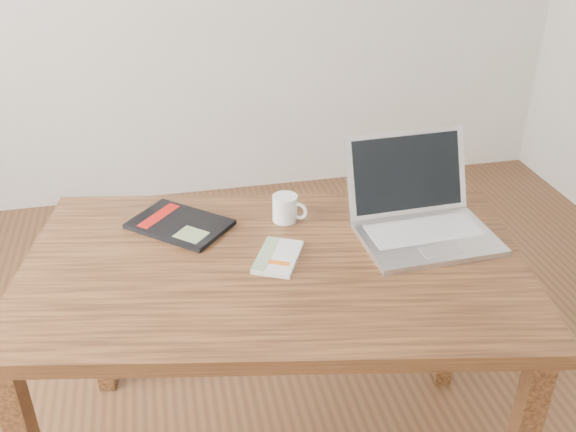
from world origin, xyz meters
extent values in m
cube|color=#4E2D17|center=(0.06, 0.11, 0.73)|extent=(1.45, 1.00, 0.04)
cube|color=#4E2D17|center=(-0.47, 0.54, 0.35)|extent=(0.07, 0.07, 0.71)
cube|color=#4E2D17|center=(0.72, 0.31, 0.35)|extent=(0.07, 0.07, 0.71)
cube|color=silver|center=(0.08, 0.12, 0.76)|extent=(0.17, 0.20, 0.01)
cube|color=white|center=(0.08, 0.12, 0.76)|extent=(0.17, 0.20, 0.01)
cube|color=gray|center=(0.05, 0.13, 0.76)|extent=(0.10, 0.16, 0.00)
cube|color=orange|center=(0.07, 0.08, 0.76)|extent=(0.06, 0.04, 0.00)
cube|color=black|center=(-0.17, 0.34, 0.76)|extent=(0.32, 0.32, 0.01)
cube|color=#AA120C|center=(-0.22, 0.40, 0.76)|extent=(0.13, 0.14, 0.00)
cube|color=#81995B|center=(-0.14, 0.27, 0.76)|extent=(0.11, 0.11, 0.00)
cube|color=silver|center=(0.50, 0.12, 0.76)|extent=(0.38, 0.27, 0.02)
cube|color=silver|center=(0.50, 0.15, 0.77)|extent=(0.32, 0.15, 0.00)
cube|color=#BCBCC1|center=(0.51, 0.04, 0.77)|extent=(0.11, 0.06, 0.00)
cube|color=silver|center=(0.50, 0.29, 0.88)|extent=(0.37, 0.11, 0.23)
cube|color=black|center=(0.50, 0.28, 0.88)|extent=(0.33, 0.10, 0.20)
cylinder|color=white|center=(0.14, 0.32, 0.79)|extent=(0.07, 0.07, 0.08)
cylinder|color=black|center=(0.14, 0.32, 0.83)|extent=(0.06, 0.06, 0.01)
torus|color=white|center=(0.17, 0.29, 0.79)|extent=(0.05, 0.04, 0.05)
camera|label=1|loc=(-0.20, -1.28, 1.70)|focal=40.00mm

